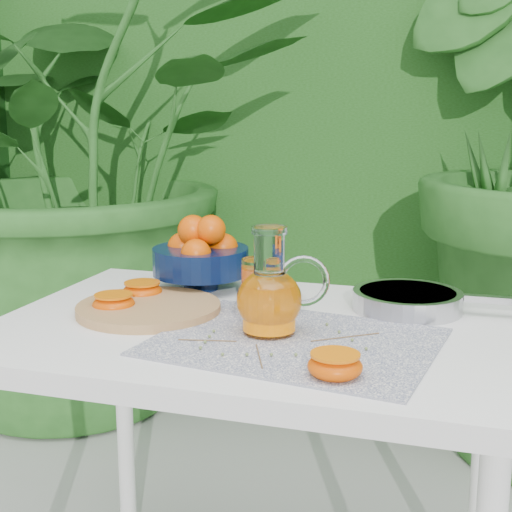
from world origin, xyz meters
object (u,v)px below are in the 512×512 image
(saute_pan, at_px, (409,300))
(white_table, at_px, (253,363))
(cutting_board, at_px, (149,308))
(fruit_bowl, at_px, (201,255))
(juice_pitcher, at_px, (271,297))

(saute_pan, bearing_deg, white_table, -147.48)
(white_table, distance_m, cutting_board, 0.24)
(fruit_bowl, xyz_separation_m, juice_pitcher, (0.25, -0.28, -0.01))
(juice_pitcher, xyz_separation_m, saute_pan, (0.23, 0.24, -0.05))
(saute_pan, bearing_deg, cutting_board, -160.89)
(juice_pitcher, distance_m, saute_pan, 0.34)
(juice_pitcher, bearing_deg, fruit_bowl, 131.16)
(cutting_board, distance_m, fruit_bowl, 0.23)
(white_table, height_order, juice_pitcher, juice_pitcher)
(white_table, height_order, fruit_bowl, fruit_bowl)
(cutting_board, xyz_separation_m, fruit_bowl, (0.03, 0.22, 0.07))
(white_table, distance_m, juice_pitcher, 0.17)
(cutting_board, xyz_separation_m, saute_pan, (0.51, 0.18, 0.01))
(fruit_bowl, bearing_deg, white_table, -48.82)
(juice_pitcher, bearing_deg, cutting_board, 166.91)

